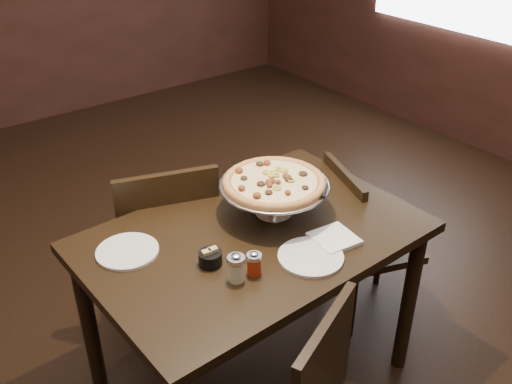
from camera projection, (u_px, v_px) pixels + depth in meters
room at (232, 80)px, 2.05m from camera, size 6.04×7.04×2.84m
dining_table at (254, 254)px, 2.30m from camera, size 1.33×0.91×0.82m
pizza_stand at (274, 183)px, 2.28m from camera, size 0.45×0.45×0.19m
parmesan_shaker at (236, 268)px, 1.97m from camera, size 0.06×0.06×0.11m
pepper_flake_shaker at (254, 264)px, 2.00m from camera, size 0.05×0.05×0.09m
packet_caddy at (210, 258)px, 2.06m from camera, size 0.09×0.09×0.07m
napkin_stack at (334, 239)px, 2.20m from camera, size 0.18×0.18×0.02m
plate_left at (127, 251)px, 2.13m from camera, size 0.23×0.23×0.01m
plate_near at (311, 257)px, 2.10m from camera, size 0.24×0.24×0.01m
serving_spatula at (324, 191)px, 2.24m from camera, size 0.14×0.14×0.02m
chair_far at (168, 242)px, 2.69m from camera, size 0.57×0.57×0.96m
chair_side at (360, 238)px, 2.81m from camera, size 0.52×0.52×0.87m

